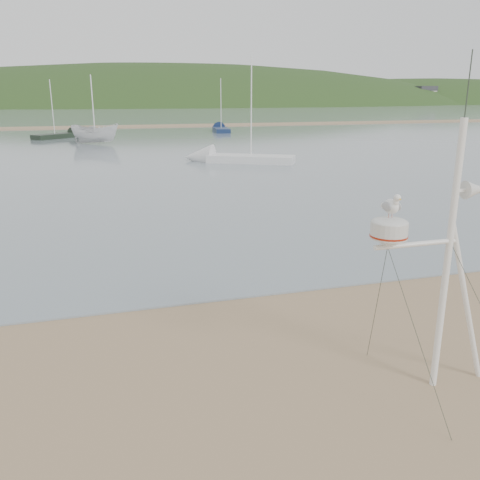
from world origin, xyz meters
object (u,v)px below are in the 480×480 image
object	(u,v)px
mast_rig	(440,316)
sailboat_white_near	(221,158)
sailboat_blue_far	(220,129)
boat_white	(94,117)
sailboat_dark_mid	(68,135)

from	to	relation	value
mast_rig	sailboat_white_near	world-z (taller)	sailboat_white_near
sailboat_blue_far	sailboat_white_near	bearing A→B (deg)	-104.05
boat_white	sailboat_white_near	bearing A→B (deg)	-122.95
mast_rig	sailboat_white_near	distance (m)	28.79
sailboat_white_near	sailboat_blue_far	bearing A→B (deg)	75.95
mast_rig	sailboat_white_near	bearing A→B (deg)	82.57
sailboat_blue_far	sailboat_white_near	size ratio (longest dim) A/B	0.94
boat_white	sailboat_white_near	size ratio (longest dim) A/B	0.64
mast_rig	sailboat_blue_far	bearing A→B (deg)	79.14
mast_rig	boat_white	distance (m)	45.15
sailboat_blue_far	sailboat_dark_mid	xyz separation A→B (m)	(-18.46, -5.16, 0.00)
mast_rig	sailboat_blue_far	distance (m)	59.64
sailboat_white_near	boat_white	bearing A→B (deg)	116.47
mast_rig	sailboat_dark_mid	size ratio (longest dim) A/B	0.79
mast_rig	sailboat_blue_far	size ratio (longest dim) A/B	0.72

